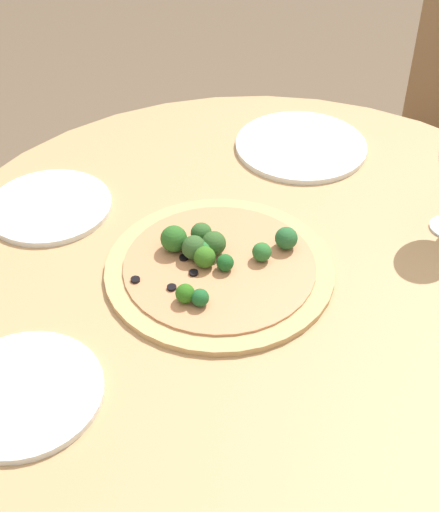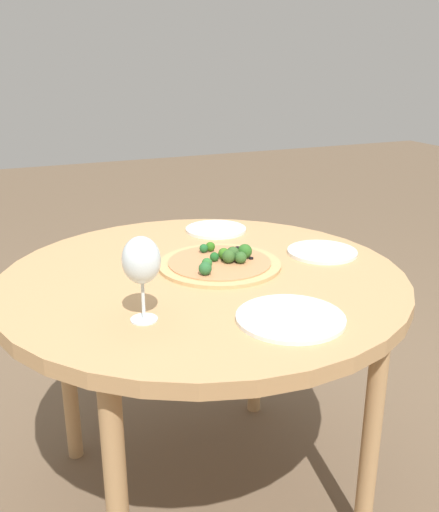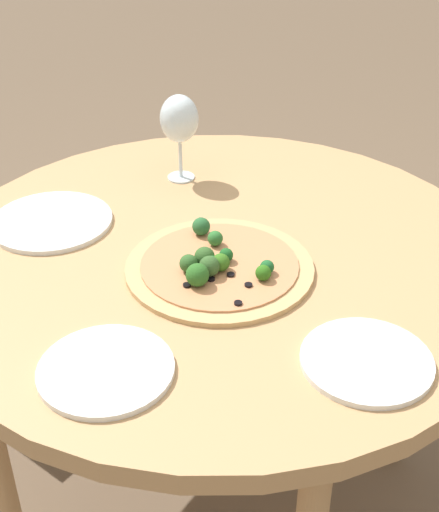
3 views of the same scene
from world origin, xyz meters
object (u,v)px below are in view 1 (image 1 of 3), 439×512
at_px(pizza, 218,264).
at_px(plate_near, 23,393).
at_px(plate_side, 50,206).
at_px(plate_far, 301,146).

height_order(pizza, plate_near, pizza).
bearing_deg(plate_side, plate_near, 30.62).
xyz_separation_m(plate_near, plate_side, (-0.34, -0.20, 0.00)).
bearing_deg(plate_far, plate_near, -9.31).
xyz_separation_m(pizza, plate_near, (0.32, -0.12, -0.01)).
distance_m(pizza, plate_far, 0.38).
relative_size(pizza, plate_near, 1.70).
height_order(plate_near, plate_far, same).
xyz_separation_m(plate_near, plate_far, (-0.70, 0.12, 0.00)).
distance_m(plate_near, plate_side, 0.40).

